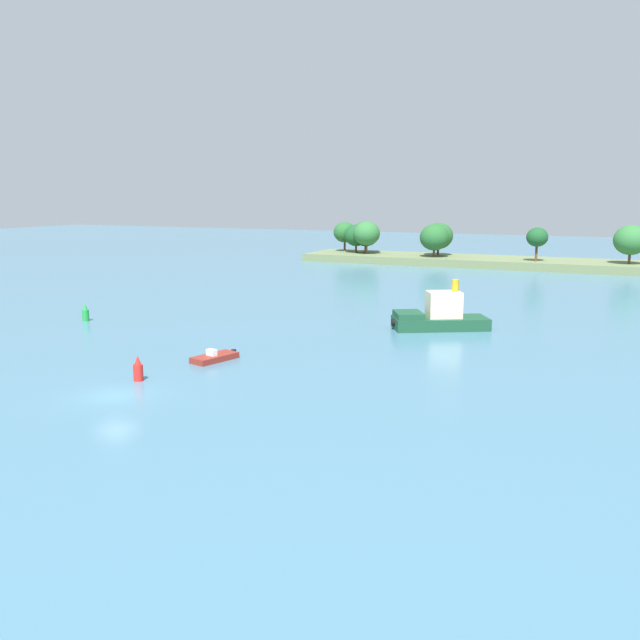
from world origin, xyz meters
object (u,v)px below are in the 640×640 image
at_px(fishing_skiff, 215,357).
at_px(channel_buoy_red, 138,370).
at_px(tugboat, 439,316).
at_px(channel_buoy_green, 86,313).

relative_size(fishing_skiff, channel_buoy_red, 2.28).
xyz_separation_m(tugboat, channel_buoy_green, (-35.44, -11.61, -0.46)).
xyz_separation_m(fishing_skiff, channel_buoy_green, (-22.26, 8.84, 0.54)).
height_order(fishing_skiff, channel_buoy_green, channel_buoy_green).
relative_size(channel_buoy_red, channel_buoy_green, 1.00).
height_order(tugboat, channel_buoy_red, tugboat).
bearing_deg(channel_buoy_red, fishing_skiff, 77.14).
xyz_separation_m(fishing_skiff, channel_buoy_red, (-1.68, -7.35, 0.54)).
xyz_separation_m(tugboat, channel_buoy_red, (-14.86, -27.80, -0.46)).
bearing_deg(channel_buoy_red, tugboat, 61.87).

